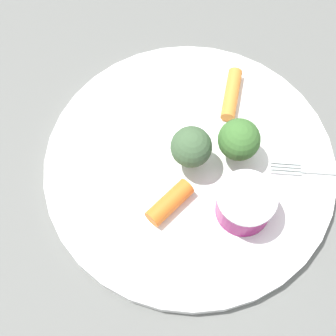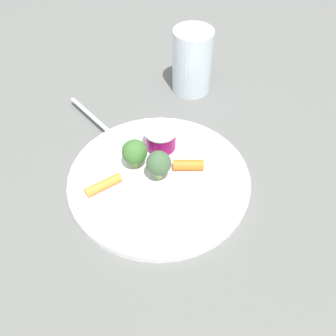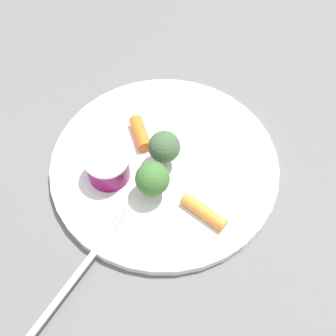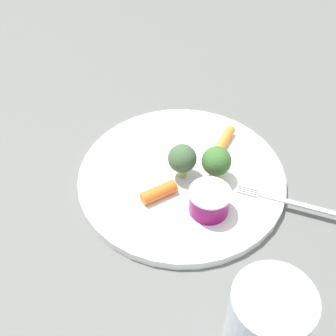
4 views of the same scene
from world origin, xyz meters
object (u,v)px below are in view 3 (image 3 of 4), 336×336
object	(u,v)px
broccoli_floret_1	(167,149)
fork	(82,269)
sauce_cup	(108,167)
carrot_stick_0	(140,133)
broccoli_floret_0	(152,179)
carrot_stick_1	(204,212)
plate	(164,165)

from	to	relation	value
broccoli_floret_1	fork	world-z (taller)	broccoli_floret_1
sauce_cup	carrot_stick_0	bearing A→B (deg)	-172.89
broccoli_floret_0	fork	distance (m)	0.12
carrot_stick_1	fork	distance (m)	0.14
broccoli_floret_0	fork	size ratio (longest dim) A/B	0.28
broccoli_floret_1	sauce_cup	bearing A→B (deg)	-38.32
plate	sauce_cup	world-z (taller)	sauce_cup
sauce_cup	broccoli_floret_0	xyz separation A→B (m)	(-0.01, 0.06, 0.01)
fork	carrot_stick_1	bearing A→B (deg)	155.26
plate	broccoli_floret_1	size ratio (longest dim) A/B	5.53
broccoli_floret_1	carrot_stick_1	size ratio (longest dim) A/B	0.89
carrot_stick_0	carrot_stick_1	bearing A→B (deg)	73.25
broccoli_floret_1	fork	xyz separation A→B (m)	(0.16, 0.01, -0.03)
broccoli_floret_0	carrot_stick_1	world-z (taller)	broccoli_floret_0
broccoli_floret_0	fork	bearing A→B (deg)	1.14
broccoli_floret_0	carrot_stick_0	world-z (taller)	broccoli_floret_0
carrot_stick_1	plate	bearing A→B (deg)	-109.33
plate	fork	world-z (taller)	fork
broccoli_floret_1	carrot_stick_0	xyz separation A→B (m)	(-0.01, -0.05, -0.02)
plate	carrot_stick_1	distance (m)	0.08
carrot_stick_1	sauce_cup	bearing A→B (deg)	-76.98
sauce_cup	broccoli_floret_1	xyz separation A→B (m)	(-0.05, 0.04, 0.01)
plate	carrot_stick_0	bearing A→B (deg)	-102.26
plate	fork	distance (m)	0.16
broccoli_floret_1	carrot_stick_1	world-z (taller)	broccoli_floret_1
plate	carrot_stick_1	bearing A→B (deg)	70.67
carrot_stick_0	carrot_stick_1	xyz separation A→B (m)	(0.04, 0.13, -0.00)
broccoli_floret_0	fork	xyz separation A→B (m)	(0.12, 0.00, -0.03)
broccoli_floret_1	fork	size ratio (longest dim) A/B	0.29
broccoli_floret_0	broccoli_floret_1	size ratio (longest dim) A/B	0.98
sauce_cup	carrot_stick_1	size ratio (longest dim) A/B	0.92
carrot_stick_0	broccoli_floret_0	bearing A→B (deg)	51.25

